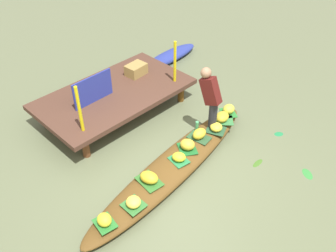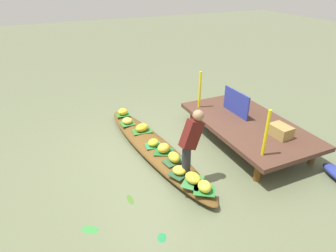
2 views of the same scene
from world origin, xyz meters
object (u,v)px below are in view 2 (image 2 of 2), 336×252
Objects in this scene: vendor_boat at (154,148)px; banana_bunch_1 at (127,121)px; water_bottle at (186,159)px; banana_bunch_0 at (153,142)px; banana_bunch_4 at (205,186)px; banana_bunch_2 at (142,128)px; vendor_person at (191,139)px; banana_bunch_8 at (174,157)px; banana_bunch_5 at (123,112)px; produce_crate at (281,131)px; banana_bunch_7 at (193,178)px; banana_bunch_6 at (179,170)px; banana_bunch_3 at (164,148)px; market_banner at (236,103)px.

vendor_boat is 18.04× the size of banana_bunch_1.
vendor_boat is 22.13× the size of water_bottle.
banana_bunch_4 is at bearing 7.94° from banana_bunch_0.
vendor_person is at bearing 8.59° from banana_bunch_2.
banana_bunch_4 is (2.94, 0.44, 0.02)m from banana_bunch_1.
banana_bunch_8 is (1.93, 0.34, 0.02)m from banana_bunch_1.
banana_bunch_2 is 1.33× the size of banana_bunch_5.
produce_crate is at bearing 41.54° from banana_bunch_5.
banana_bunch_7 reaches higher than banana_bunch_0.
vendor_boat is 1.54m from banana_bunch_7.
banana_bunch_5 reaches higher than banana_bunch_6.
banana_bunch_3 reaches higher than banana_bunch_6.
banana_bunch_5 is 3.19m from banana_bunch_7.
banana_bunch_0 is 0.55× the size of produce_crate.
banana_bunch_0 is 2.68m from produce_crate.
banana_bunch_8 is at bearing -100.75° from produce_crate.
produce_crate is (1.14, 2.40, 0.30)m from banana_bunch_0.
market_banner is at bearing 123.70° from vendor_person.
banana_bunch_6 is (0.78, -0.03, -0.02)m from banana_bunch_3.
banana_bunch_8 is 0.68× the size of produce_crate.
vendor_boat is at bearing 6.84° from banana_bunch_5.
water_bottle is 0.44× the size of produce_crate.
banana_bunch_3 is at bearing -109.43° from produce_crate.
banana_bunch_4 reaches higher than vendor_boat.
banana_bunch_8 is 0.24× the size of vendor_person.
market_banner is (-1.88, 1.96, 0.45)m from banana_bunch_4.
banana_bunch_2 is 0.73× the size of produce_crate.
banana_bunch_6 is 0.28× the size of market_banner.
banana_bunch_3 is (0.33, 0.10, 0.02)m from banana_bunch_0.
banana_bunch_3 is at bearing -155.75° from water_bottle.
market_banner is (-0.48, 2.10, 0.44)m from banana_bunch_3.
banana_bunch_3 is 2.46m from produce_crate.
banana_bunch_3 reaches higher than banana_bunch_2.
vendor_boat is at bearing -175.13° from banana_bunch_7.
water_bottle is (0.15, 0.19, 0.00)m from banana_bunch_8.
produce_crate is at bearing 47.74° from banana_bunch_1.
water_bottle is at bearing 12.11° from banana_bunch_2.
market_banner is (-1.01, 1.86, 0.45)m from water_bottle.
banana_bunch_4 and water_bottle have the same top height.
vendor_boat is 1.18m from banana_bunch_1.
water_bottle is (0.94, 0.29, 0.22)m from vendor_boat.
produce_crate is at bearing 55.74° from vendor_boat.
banana_bunch_1 is at bearing -171.58° from banana_bunch_4.
banana_bunch_7 is at bearing 2.19° from banana_bunch_8.
banana_bunch_4 is (1.81, 0.19, 0.22)m from vendor_boat.
market_banner is (-1.59, 2.02, 0.45)m from banana_bunch_7.
vendor_person is 1.35× the size of market_banner.
banana_bunch_0 is at bearing -87.10° from market_banner.
banana_bunch_0 is 0.90× the size of banana_bunch_3.
banana_bunch_6 is at bearing 4.42° from banana_bunch_5.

